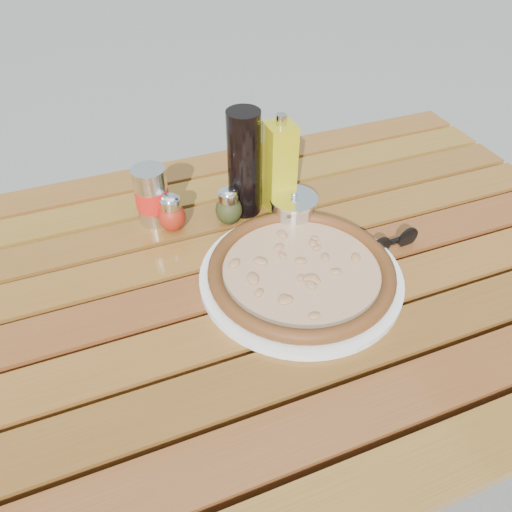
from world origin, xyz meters
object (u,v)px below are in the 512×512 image
object	(u,v)px
pizza	(301,270)
plate	(301,277)
oregano_shaker	(229,207)
parmesan_tin	(293,209)
olive_oil_cruet	(279,168)
table	(260,304)
sunglasses	(393,242)
pepper_shaker	(172,213)
soda_can	(152,196)
dark_bottle	(244,164)

from	to	relation	value
pizza	plate	bearing A→B (deg)	180.00
oregano_shaker	parmesan_tin	world-z (taller)	oregano_shaker
oregano_shaker	olive_oil_cruet	size ratio (longest dim) A/B	0.39
table	plate	xyz separation A→B (m)	(0.06, -0.04, 0.08)
parmesan_tin	sunglasses	bearing A→B (deg)	-46.39
table	pepper_shaker	distance (m)	0.25
table	pizza	size ratio (longest dim) A/B	3.94
oregano_shaker	soda_can	distance (m)	0.15
plate	oregano_shaker	size ratio (longest dim) A/B	4.39
oregano_shaker	table	bearing A→B (deg)	-90.24
pizza	soda_can	bearing A→B (deg)	126.71
pizza	parmesan_tin	distance (m)	0.17
sunglasses	parmesan_tin	bearing A→B (deg)	128.81
olive_oil_cruet	sunglasses	world-z (taller)	olive_oil_cruet
olive_oil_cruet	sunglasses	xyz separation A→B (m)	(0.15, -0.20, -0.08)
plate	pizza	world-z (taller)	pizza
pepper_shaker	parmesan_tin	size ratio (longest dim) A/B	0.67
plate	pizza	distance (m)	0.02
dark_bottle	soda_can	world-z (taller)	dark_bottle
pepper_shaker	dark_bottle	bearing A→B (deg)	3.18
table	soda_can	size ratio (longest dim) A/B	11.67
dark_bottle	sunglasses	bearing A→B (deg)	-45.65
oregano_shaker	olive_oil_cruet	distance (m)	0.13
pepper_shaker	plate	bearing A→B (deg)	-52.45
plate	sunglasses	bearing A→B (deg)	3.70
pizza	oregano_shaker	bearing A→B (deg)	106.83
soda_can	table	bearing A→B (deg)	-59.42
dark_bottle	soda_can	distance (m)	0.19
pepper_shaker	olive_oil_cruet	bearing A→B (deg)	-2.42
oregano_shaker	parmesan_tin	bearing A→B (deg)	-20.61
pizza	table	bearing A→B (deg)	149.96
pizza	pepper_shaker	size ratio (longest dim) A/B	4.33
plate	pepper_shaker	bearing A→B (deg)	127.55
oregano_shaker	dark_bottle	bearing A→B (deg)	32.64
table	sunglasses	size ratio (longest dim) A/B	12.73
pepper_shaker	table	bearing A→B (deg)	-59.71
plate	oregano_shaker	bearing A→B (deg)	106.83
plate	pepper_shaker	world-z (taller)	pepper_shaker
oregano_shaker	soda_can	bearing A→B (deg)	155.68
pizza	parmesan_tin	xyz separation A→B (m)	(0.06, 0.16, 0.01)
dark_bottle	parmesan_tin	size ratio (longest dim) A/B	1.80
pizza	parmesan_tin	world-z (taller)	parmesan_tin
parmesan_tin	sunglasses	size ratio (longest dim) A/B	1.11
dark_bottle	parmesan_tin	distance (m)	0.13
pizza	olive_oil_cruet	xyz separation A→B (m)	(0.05, 0.22, 0.07)
oregano_shaker	soda_can	xyz separation A→B (m)	(-0.14, 0.06, 0.02)
soda_can	parmesan_tin	xyz separation A→B (m)	(0.26, -0.11, -0.03)
pizza	pepper_shaker	xyz separation A→B (m)	(-0.17, 0.23, 0.02)
dark_bottle	sunglasses	world-z (taller)	dark_bottle
table	dark_bottle	xyz separation A→B (m)	(0.05, 0.20, 0.19)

